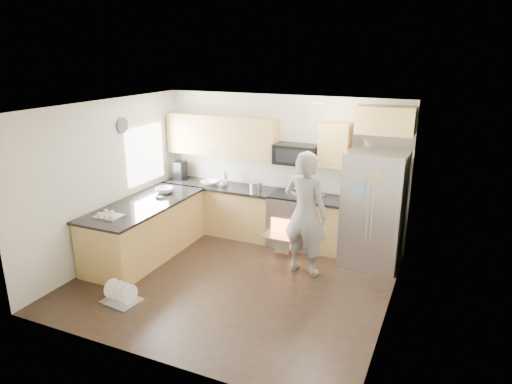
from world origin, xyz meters
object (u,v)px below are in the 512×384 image
at_px(refrigerator, 373,210).
at_px(person, 305,214).
at_px(dish_rack, 121,297).
at_px(stove_range, 293,208).

xyz_separation_m(refrigerator, person, (-0.89, -0.72, 0.04)).
relative_size(person, dish_rack, 3.63).
distance_m(person, dish_rack, 2.90).
bearing_deg(stove_range, dish_rack, -117.46).
distance_m(stove_range, person, 1.14).
bearing_deg(refrigerator, dish_rack, -135.67).
bearing_deg(dish_rack, stove_range, 62.54).
bearing_deg(dish_rack, refrigerator, 41.95).
bearing_deg(dish_rack, person, 43.22).
distance_m(stove_range, dish_rack, 3.27).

